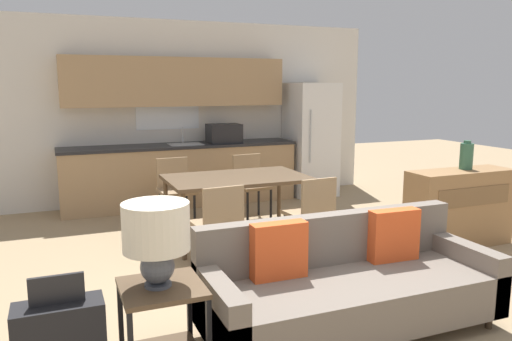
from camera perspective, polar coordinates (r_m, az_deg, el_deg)
name	(u,v)px	position (r m, az deg, el deg)	size (l,w,h in m)	color
ground_plane	(329,336)	(3.75, 8.32, -18.25)	(20.00, 20.00, 0.00)	#9E8460
wall_back	(175,112)	(7.67, -9.29, 6.61)	(6.40, 0.07, 2.70)	silver
kitchen_counter	(181,148)	(7.43, -8.57, 2.58)	(3.43, 0.65, 2.15)	tan
refrigerator	(311,139)	(8.07, 6.25, 3.56)	(0.69, 0.76, 1.79)	white
dining_table	(237,182)	(5.62, -2.22, -1.28)	(1.56, 0.96, 0.74)	brown
couch	(346,285)	(3.76, 10.28, -12.77)	(2.13, 0.80, 0.81)	#3D2D1E
side_table	(163,315)	(3.18, -10.63, -15.91)	(0.49, 0.49, 0.57)	brown
table_lamp	(156,234)	(2.99, -11.33, -7.08)	(0.39, 0.39, 0.51)	#4C515B
credenza	(459,208)	(5.94, 22.17, -3.96)	(1.21, 0.41, 0.84)	olive
vase	(466,156)	(5.94, 22.92, 1.55)	(0.14, 0.14, 0.32)	#336047
dining_chair_far_right	(251,182)	(6.57, -0.58, -1.37)	(0.46, 0.46, 0.85)	#997A56
dining_chair_near_left	(218,222)	(4.72, -4.31, -5.87)	(0.45, 0.45, 0.85)	#997A56
dining_chair_far_left	(175,187)	(6.34, -9.19, -1.92)	(0.44, 0.44, 0.85)	#997A56
dining_chair_near_right	(311,211)	(5.12, 6.35, -4.63)	(0.46, 0.46, 0.85)	#997A56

